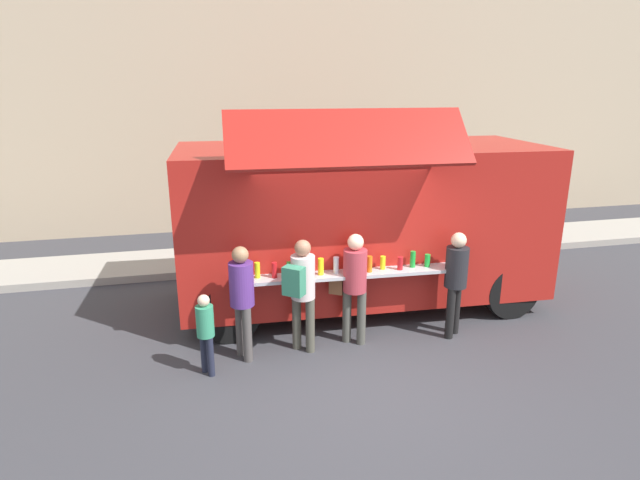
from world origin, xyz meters
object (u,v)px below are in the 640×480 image
Objects in this scene: food_truck_main at (362,220)px; trash_bin at (501,229)px; customer_extra_browsing at (456,275)px; customer_front_ordering at (354,280)px; child_near_queue at (205,327)px; customer_rear_waiting at (242,293)px; customer_mid_with_backpack at (302,285)px.

trash_bin is at bearing 31.66° from food_truck_main.
customer_front_ordering is at bearing 44.84° from customer_extra_browsing.
trash_bin is 0.53× the size of customer_extra_browsing.
customer_extra_browsing is 1.45× the size of child_near_queue.
food_truck_main is at bearing -150.58° from trash_bin.
customer_front_ordering is at bearing -23.54° from child_near_queue.
trash_bin is 0.52× the size of customer_rear_waiting.
customer_extra_browsing reaches higher than trash_bin.
customer_rear_waiting is (-1.60, -0.10, -0.02)m from customer_front_ordering.
child_near_queue is at bearing -148.64° from trash_bin.
trash_bin is 6.66m from customer_mid_with_backpack.
customer_rear_waiting is (-0.82, -0.01, -0.04)m from customer_mid_with_backpack.
food_truck_main reaches higher than trash_bin.
trash_bin is 7.34m from customer_rear_waiting.
customer_front_ordering reaches higher than customer_mid_with_backpack.
food_truck_main is 2.04m from customer_mid_with_backpack.
customer_front_ordering is 1.03× the size of customer_extra_browsing.
customer_extra_browsing is (2.31, -0.03, -0.04)m from customer_mid_with_backpack.
customer_front_ordering is 2.17m from child_near_queue.
food_truck_main is at bearing 11.07° from customer_front_ordering.
child_near_queue is (-6.76, -4.12, 0.24)m from trash_bin.
customer_rear_waiting is at bearing 129.92° from customer_mid_with_backpack.
customer_rear_waiting is at bearing -2.89° from child_near_queue.
trash_bin is at bearing -3.21° from child_near_queue.
trash_bin is 0.51× the size of customer_front_ordering.
child_near_queue is at bearing 142.97° from customer_mid_with_backpack.
customer_front_ordering is (-4.66, -3.71, 0.56)m from trash_bin.
customer_rear_waiting is 1.00× the size of customer_extra_browsing.
food_truck_main is 7.03× the size of trash_bin.
food_truck_main is at bearing -2.25° from customer_mid_with_backpack.
trash_bin is 7.92m from child_near_queue.
customer_front_ordering is 1.01× the size of customer_mid_with_backpack.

